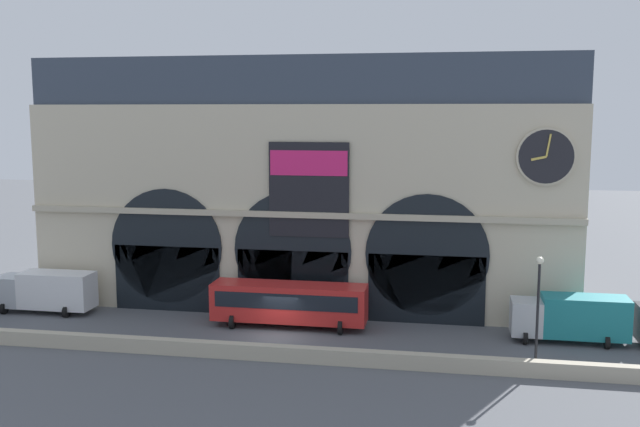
% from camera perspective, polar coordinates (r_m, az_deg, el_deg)
% --- Properties ---
extents(ground_plane, '(200.00, 200.00, 0.00)m').
position_cam_1_polar(ground_plane, '(49.53, -3.41, -9.75)').
color(ground_plane, '#54565B').
extents(quay_parapet_wall, '(90.00, 0.70, 0.96)m').
position_cam_1_polar(quay_parapet_wall, '(45.20, -4.79, -10.90)').
color(quay_parapet_wall, '#B2A891').
rests_on(quay_parapet_wall, ground).
extents(station_building, '(41.21, 5.77, 19.25)m').
position_cam_1_polar(station_building, '(54.94, -1.61, 2.04)').
color(station_building, beige).
rests_on(station_building, ground).
extents(box_truck_west, '(7.50, 2.91, 3.12)m').
position_cam_1_polar(box_truck_west, '(58.65, -20.90, -5.72)').
color(box_truck_west, '#ADB2B7').
rests_on(box_truck_west, ground).
extents(bus_center, '(11.00, 3.25, 3.10)m').
position_cam_1_polar(bus_center, '(51.21, -2.47, -7.07)').
color(bus_center, red).
rests_on(bus_center, ground).
extents(box_truck_east, '(7.50, 2.91, 3.12)m').
position_cam_1_polar(box_truck_east, '(50.75, 19.28, -7.76)').
color(box_truck_east, '#ADB2B7').
rests_on(box_truck_east, ground).
extents(street_lamp_quayside, '(0.44, 0.44, 6.90)m').
position_cam_1_polar(street_lamp_quayside, '(43.75, 16.94, -6.50)').
color(street_lamp_quayside, black).
rests_on(street_lamp_quayside, ground).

